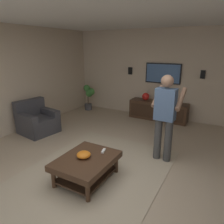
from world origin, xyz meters
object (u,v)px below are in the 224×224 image
armchair (37,122)px  tv (163,73)px  media_console (158,111)px  wall_speaker_left (203,74)px  bowl (84,155)px  vase_round (146,96)px  wall_speaker_right (130,71)px  person_standing (165,114)px  remote_white (103,151)px  coffee_table (86,164)px  potted_plant_tall (89,95)px

armchair → tv: tv is taller
media_console → wall_speaker_left: 1.58m
bowl → vase_round: size_ratio=1.02×
bowl → wall_speaker_right: wall_speaker_right is taller
armchair → bowl: armchair is taller
person_standing → media_console: bearing=21.6°
media_console → wall_speaker_left: size_ratio=7.73×
bowl → remote_white: bowl is taller
media_console → bowl: bearing=-2.0°
bowl → vase_round: 3.57m
tv → coffee_table: bearing=-1.2°
wall_speaker_right → media_console: bearing=-103.4°
media_console → potted_plant_tall: (-0.17, 2.39, 0.25)m
media_console → wall_speaker_right: 1.55m
remote_white → vase_round: bearing=-7.4°
coffee_table → potted_plant_tall: potted_plant_tall is taller
media_console → wall_speaker_right: bearing=-103.4°
bowl → tv: bearing=-1.8°
media_console → bowl: size_ratio=7.57×
armchair → vase_round: size_ratio=4.15×
person_standing → wall_speaker_right: size_ratio=7.45×
coffee_table → bowl: size_ratio=4.45×
coffee_table → wall_speaker_right: bearing=14.5°
armchair → vase_round: 3.19m
wall_speaker_right → potted_plant_tall: bearing=107.7°
tv → vase_round: 0.84m
remote_white → vase_round: size_ratio=0.68×
coffee_table → bowl: bearing=102.1°
armchair → potted_plant_tall: (2.30, 0.01, 0.25)m
media_console → person_standing: person_standing is taller
vase_round → potted_plant_tall: bearing=95.2°
media_console → person_standing: (-2.27, -0.80, 0.66)m
coffee_table → wall_speaker_left: bearing=-17.2°
media_console → remote_white: media_console is taller
armchair → wall_speaker_right: 3.22m
coffee_table → remote_white: (0.32, -0.13, 0.12)m
vase_round → wall_speaker_right: wall_speaker_right is taller
person_standing → wall_speaker_left: 2.58m
wall_speaker_left → wall_speaker_right: 2.15m
armchair → media_console: (2.47, -2.38, -0.00)m
coffee_table → wall_speaker_right: size_ratio=4.55×
vase_round → armchair: bearing=141.6°
media_console → wall_speaker_right: size_ratio=7.73×
remote_white → wall_speaker_right: (3.46, 1.11, 0.96)m
remote_white → person_standing: bearing=-54.4°
potted_plant_tall → bowl: bearing=-146.1°
armchair → wall_speaker_left: size_ratio=4.15×
potted_plant_tall → wall_speaker_left: 3.61m
wall_speaker_right → armchair: bearing=154.2°
coffee_table → person_standing: bearing=-35.0°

